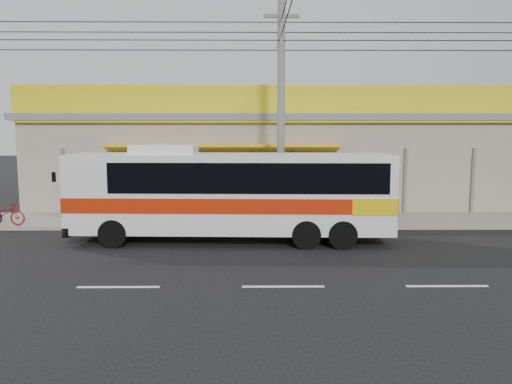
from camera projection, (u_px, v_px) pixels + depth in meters
ground at (278, 260)px, 14.60m from camera, size 120.00×120.00×0.00m
sidewalk at (270, 221)px, 20.54m from camera, size 30.00×3.20×0.15m
lane_markings at (283, 287)px, 12.11m from camera, size 50.00×0.12×0.01m
storefront_building at (266, 159)px, 25.76m from camera, size 22.60×9.20×5.70m
coach_bus at (236, 190)px, 16.82m from camera, size 10.80×2.67×3.30m
motorbike_red at (3, 214)px, 19.09m from camera, size 1.74×0.71×0.90m
utility_pole at (281, 35)px, 18.28m from camera, size 34.00×14.00×8.80m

